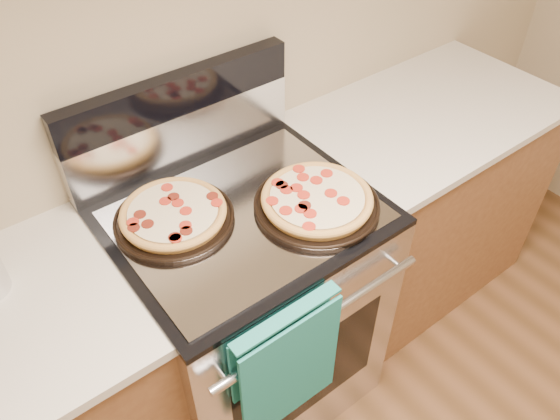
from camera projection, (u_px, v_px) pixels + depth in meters
wall_back at (161, 27)px, 1.50m from camera, size 4.00×0.00×4.00m
range_body at (247, 309)px, 1.90m from camera, size 0.76×0.68×0.90m
oven_window at (308, 377)px, 1.71m from camera, size 0.56×0.01×0.40m
cooktop at (240, 212)px, 1.59m from camera, size 0.76×0.68×0.02m
backsplash_lower at (183, 136)px, 1.71m from camera, size 0.76×0.06×0.18m
backsplash_upper at (177, 93)px, 1.60m from camera, size 0.76×0.06×0.12m
oven_handle at (322, 319)px, 1.45m from camera, size 0.70×0.03×0.03m
dish_towel at (286, 364)px, 1.46m from camera, size 0.32×0.05×0.42m
foil_sheet at (246, 215)px, 1.57m from camera, size 0.70×0.55×0.01m
cabinet_right at (413, 204)px, 2.32m from camera, size 1.00×0.62×0.88m
countertop_right at (433, 113)px, 2.01m from camera, size 1.02×0.64×0.03m
pepperoni_pizza_back at (174, 215)px, 1.53m from camera, size 0.43×0.43×0.04m
pepperoni_pizza_front at (317, 201)px, 1.57m from camera, size 0.42×0.42×0.05m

